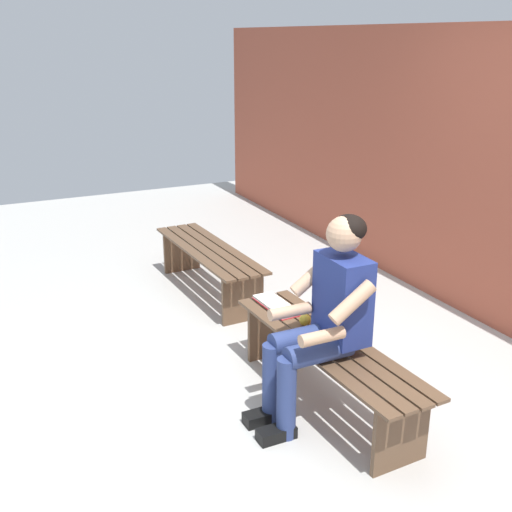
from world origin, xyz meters
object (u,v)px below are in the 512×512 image
Objects in this scene: bench_far at (209,259)px; book_open at (277,305)px; apple at (305,320)px; bench_near at (327,357)px; person_seated at (324,314)px.

book_open is at bearing 178.28° from bench_far.
bench_near is at bearing -177.72° from apple.
bench_near is 1.32× the size of person_seated.
apple is (0.25, 0.01, 0.14)m from bench_near.
bench_near is 1.05× the size of bench_far.
bench_near is 1.93m from bench_far.
bench_far is at bearing -4.07° from book_open.
bench_near is 0.38m from person_seated.
book_open is (0.33, 0.03, -0.03)m from apple.
apple is (-1.67, 0.01, 0.14)m from bench_far.
book_open is at bearing 3.94° from bench_near.
person_seated is 2.93× the size of book_open.
apple is at bearing -177.14° from book_open.
bench_far is at bearing -0.00° from bench_near.
person_seated is 0.73m from book_open.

